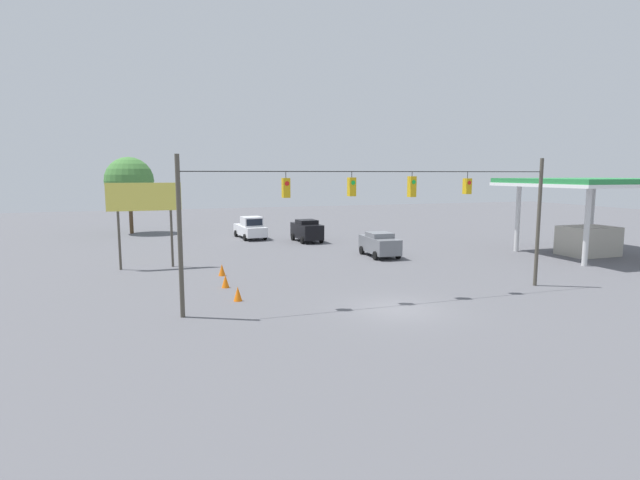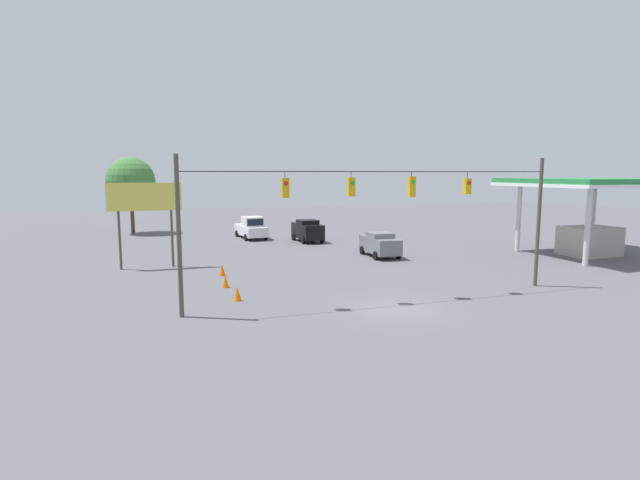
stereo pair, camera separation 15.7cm
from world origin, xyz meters
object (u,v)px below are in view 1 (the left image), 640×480
Objects in this scene: traffic_cone_second at (225,281)px; overhead_signal_span at (382,210)px; traffic_cone_nearest at (238,294)px; sedan_black_oncoming_deep at (307,230)px; gas_station at (591,200)px; tree_horizon_left at (129,181)px; pickup_truck_white_withflow_deep at (250,228)px; roadside_billboard at (144,204)px; traffic_cone_third at (222,270)px; sedan_grey_oncoming_far at (380,244)px.

overhead_signal_span is at bearing 143.68° from traffic_cone_second.
traffic_cone_second is at bearing -87.10° from traffic_cone_nearest.
overhead_signal_span is 9.47m from traffic_cone_second.
sedan_black_oncoming_deep reaches higher than traffic_cone_nearest.
gas_station is 42.36m from tree_horizon_left.
tree_horizon_left reaches higher than traffic_cone_second.
gas_station is at bearing -175.84° from traffic_cone_second.
traffic_cone_second is 0.09× the size of tree_horizon_left.
roadside_billboard is (9.38, 12.83, 3.27)m from pickup_truck_white_withflow_deep.
roadside_billboard is (10.94, -12.42, -0.20)m from overhead_signal_span.
tree_horizon_left is at bearing -38.08° from gas_station.
tree_horizon_left is at bearing -79.56° from traffic_cone_nearest.
sedan_grey_oncoming_far is at bearing -164.76° from traffic_cone_third.
sedan_grey_oncoming_far is 10.01m from sedan_black_oncoming_deep.
overhead_signal_span is at bearing 18.74° from gas_station.
pickup_truck_white_withflow_deep reaches higher than traffic_cone_third.
gas_station is 1.97× the size of roadside_billboard.
gas_station is 32.23m from roadside_billboard.
overhead_signal_span is 8.11m from traffic_cone_nearest.
traffic_cone_second is 0.07× the size of gas_station.
traffic_cone_nearest is (9.60, 19.34, -0.68)m from sedan_black_oncoming_deep.
traffic_cone_nearest is at bearing 88.99° from traffic_cone_third.
sedan_grey_oncoming_far is at bearing 177.44° from roadside_billboard.
traffic_cone_nearest is at bearing 63.59° from sedan_black_oncoming_deep.
traffic_cone_nearest is at bearing 100.44° from tree_horizon_left.
tree_horizon_left reaches higher than sedan_black_oncoming_deep.
tree_horizon_left reaches higher than gas_station.
roadside_billboard is (4.21, -10.43, 3.88)m from traffic_cone_nearest.
tree_horizon_left is at bearing -37.71° from sedan_black_oncoming_deep.
traffic_cone_nearest is 1.00× the size of traffic_cone_second.
sedan_grey_oncoming_far is at bearing -152.01° from traffic_cone_second.
sedan_black_oncoming_deep is at bearing 138.47° from pickup_truck_white_withflow_deep.
roadside_billboard is at bearing -43.18° from traffic_cone_third.
pickup_truck_white_withflow_deep is 0.48× the size of gas_station.
traffic_cone_second is at bearing 4.16° from gas_station.
roadside_billboard is at bearing -61.12° from traffic_cone_second.
sedan_grey_oncoming_far is at bearing 129.99° from tree_horizon_left.
pickup_truck_white_withflow_deep is 15.32m from sedan_grey_oncoming_far.
pickup_truck_white_withflow_deep is at bearing -106.68° from traffic_cone_third.
tree_horizon_left is (33.33, -26.11, 1.17)m from gas_station.
sedan_grey_oncoming_far is 5.87× the size of traffic_cone_nearest.
sedan_black_oncoming_deep is at bearing -97.68° from overhead_signal_span.
roadside_billboard is (13.81, 8.90, 3.20)m from sedan_black_oncoming_deep.
roadside_billboard reaches higher than sedan_black_oncoming_deep.
roadside_billboard reaches higher than sedan_grey_oncoming_far.
overhead_signal_span is 35.47m from tree_horizon_left.
traffic_cone_third is (-0.11, -6.37, 0.00)m from traffic_cone_nearest.
traffic_cone_nearest is at bearing -16.42° from overhead_signal_span.
pickup_truck_white_withflow_deep reaches higher than traffic_cone_second.
sedan_black_oncoming_deep is at bearing -147.20° from roadside_billboard.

